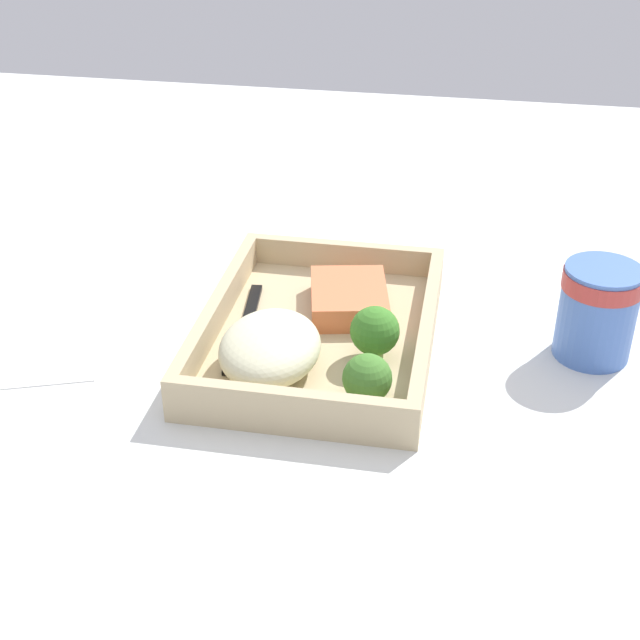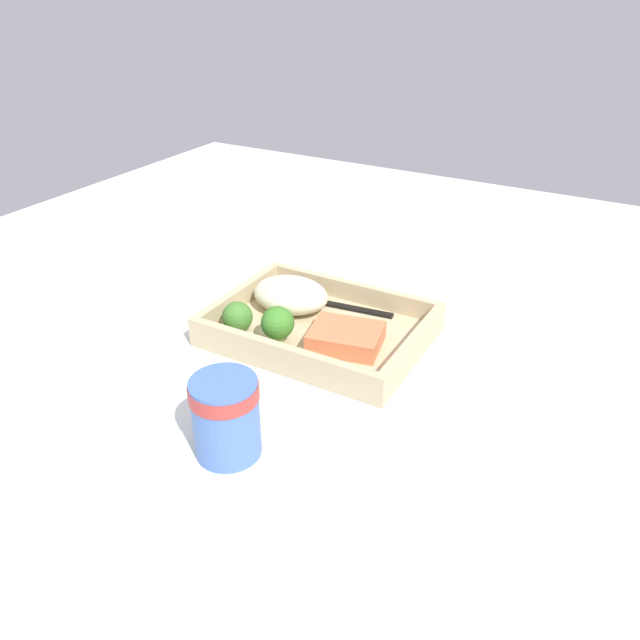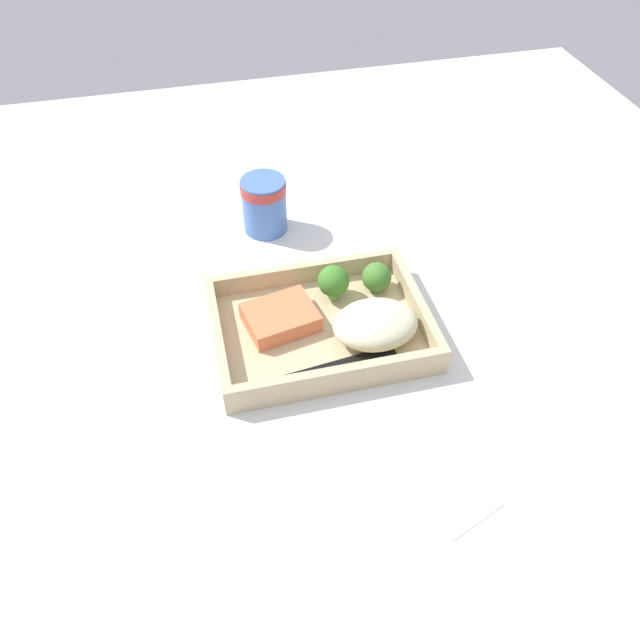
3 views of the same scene
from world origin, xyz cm
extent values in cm
cube|color=silver|center=(0.00, 0.00, -1.00)|extent=(160.00, 160.00, 2.00)
cube|color=tan|center=(0.00, 0.00, 0.60)|extent=(28.28, 21.05, 1.20)
cube|color=tan|center=(0.00, -9.93, 2.66)|extent=(28.28, 1.20, 2.92)
cube|color=tan|center=(0.00, 9.93, 2.66)|extent=(28.28, 1.20, 2.92)
cube|color=tan|center=(-13.54, 0.00, 2.66)|extent=(1.20, 18.65, 2.92)
cube|color=tan|center=(13.54, 0.00, 2.66)|extent=(1.20, 18.65, 2.92)
cube|color=#DF7146|center=(-4.96, 1.95, 2.44)|extent=(10.42, 8.99, 2.49)
ellipsoid|color=beige|center=(6.63, -3.19, 3.47)|extent=(11.27, 8.80, 4.54)
cylinder|color=#7BA454|center=(3.24, 5.53, 2.06)|extent=(1.68, 1.68, 1.71)
sphere|color=#3B7927|center=(3.24, 5.53, 4.13)|extent=(4.43, 4.43, 4.43)
cylinder|color=#82A665|center=(9.58, 5.75, 1.72)|extent=(1.59, 1.59, 1.05)
sphere|color=#42792C|center=(9.58, 5.75, 3.40)|extent=(4.18, 4.18, 4.18)
cube|color=black|center=(-1.24, -7.20, 1.42)|extent=(12.44, 2.54, 0.44)
cube|color=black|center=(6.60, -6.28, 1.42)|extent=(3.63, 2.58, 0.44)
cylinder|color=#476CB8|center=(-2.97, 24.98, 4.49)|extent=(6.92, 6.92, 8.98)
cylinder|color=#B23833|center=(-2.97, 24.98, 7.77)|extent=(7.13, 7.13, 1.62)
cube|color=white|center=(7.95, -25.13, 0.12)|extent=(11.00, 13.11, 0.24)
camera|label=1|loc=(69.72, 12.92, 45.54)|focal=50.00mm
camera|label=2|loc=(-35.94, 64.19, 44.72)|focal=35.00mm
camera|label=3|loc=(-13.59, -56.38, 61.38)|focal=35.00mm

